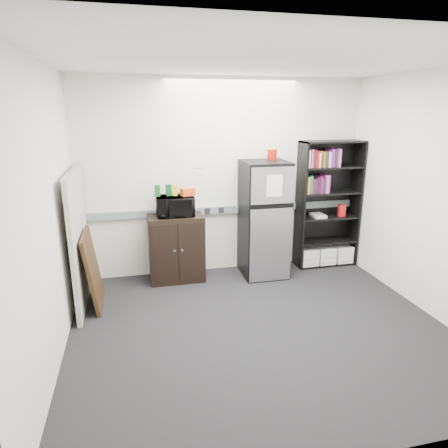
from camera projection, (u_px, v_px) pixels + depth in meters
name	position (u px, v px, depth m)	size (l,w,h in m)	color
floor	(260.00, 328.00, 4.32)	(4.00, 4.00, 0.00)	black
wall_back	(224.00, 178.00, 5.58)	(4.00, 0.02, 2.70)	silver
wall_right	(437.00, 197.00, 4.37)	(0.02, 3.50, 2.70)	silver
wall_left	(47.00, 219.00, 3.51)	(0.02, 3.50, 2.70)	silver
ceiling	(267.00, 60.00, 3.57)	(4.00, 3.50, 0.02)	white
electrical_raceway	(224.00, 210.00, 5.68)	(3.92, 0.05, 0.10)	slate
wall_note	(199.00, 164.00, 5.44)	(0.14, 0.00, 0.10)	white
bookshelf	(328.00, 206.00, 5.86)	(0.90, 0.34, 1.85)	black
cubicle_partition	(79.00, 239.00, 4.69)	(0.06, 1.30, 1.62)	gray
cabinet	(176.00, 248.00, 5.44)	(0.73, 0.49, 0.91)	black
microwave	(175.00, 206.00, 5.26)	(0.48, 0.33, 0.27)	black
snack_box_a	(157.00, 191.00, 5.19)	(0.07, 0.05, 0.15)	#1A5D1C
snack_box_b	(169.00, 190.00, 5.22)	(0.07, 0.05, 0.15)	#0D3B18
snack_box_c	(175.00, 190.00, 5.24)	(0.07, 0.05, 0.14)	yellow
snack_bag	(188.00, 192.00, 5.23)	(0.18, 0.10, 0.10)	#DA4415
refrigerator	(264.00, 219.00, 5.53)	(0.61, 0.63, 1.61)	black
coffee_can	(272.00, 153.00, 5.43)	(0.13, 0.13, 0.18)	#9E1107
framed_poster	(93.00, 269.00, 4.71)	(0.16, 0.71, 0.91)	black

